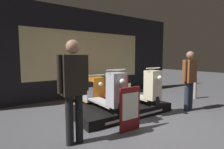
# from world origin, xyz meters

# --- Properties ---
(ground_plane) EXTENTS (30.00, 30.00, 0.00)m
(ground_plane) POSITION_xyz_m (0.00, 0.00, 0.00)
(ground_plane) COLOR #4C4C51
(shop_wall_back) EXTENTS (8.31, 0.09, 3.20)m
(shop_wall_back) POSITION_xyz_m (0.00, 3.22, 1.60)
(shop_wall_back) COLOR black
(shop_wall_back) RESTS_ON ground_plane
(display_platform) EXTENTS (2.51, 1.34, 0.22)m
(display_platform) POSITION_xyz_m (-0.24, 0.90, 0.11)
(display_platform) COLOR black
(display_platform) RESTS_ON ground_plane
(scooter_display_left) EXTENTS (0.47, 1.69, 0.99)m
(scooter_display_left) POSITION_xyz_m (-0.80, 0.85, 0.61)
(scooter_display_left) COLOR black
(scooter_display_left) RESTS_ON display_platform
(scooter_display_right) EXTENTS (0.47, 1.69, 0.99)m
(scooter_display_right) POSITION_xyz_m (0.33, 0.85, 0.61)
(scooter_display_right) COLOR black
(scooter_display_right) RESTS_ON display_platform
(scooter_backrow_0) EXTENTS (0.47, 1.69, 0.99)m
(scooter_backrow_0) POSITION_xyz_m (-0.63, 2.02, 0.39)
(scooter_backrow_0) COLOR black
(scooter_backrow_0) RESTS_ON ground_plane
(scooter_backrow_1) EXTENTS (0.47, 1.69, 0.99)m
(scooter_backrow_1) POSITION_xyz_m (0.20, 2.02, 0.39)
(scooter_backrow_1) COLOR black
(scooter_backrow_1) RESTS_ON ground_plane
(person_left_browsing) EXTENTS (0.54, 0.23, 1.75)m
(person_left_browsing) POSITION_xyz_m (-1.87, 0.01, 1.02)
(person_left_browsing) COLOR black
(person_left_browsing) RESTS_ON ground_plane
(person_right_browsing) EXTENTS (0.53, 0.21, 1.63)m
(person_right_browsing) POSITION_xyz_m (1.45, 0.01, 0.93)
(person_right_browsing) COLOR #232838
(person_right_browsing) RESTS_ON ground_plane
(price_sign_board) EXTENTS (0.49, 0.04, 0.88)m
(price_sign_board) POSITION_xyz_m (-0.76, -0.13, 0.45)
(price_sign_board) COLOR maroon
(price_sign_board) RESTS_ON ground_plane
(street_bollard) EXTENTS (0.11, 0.11, 0.79)m
(street_bollard) POSITION_xyz_m (2.95, 0.70, 0.39)
(street_bollard) COLOR gray
(street_bollard) RESTS_ON ground_plane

